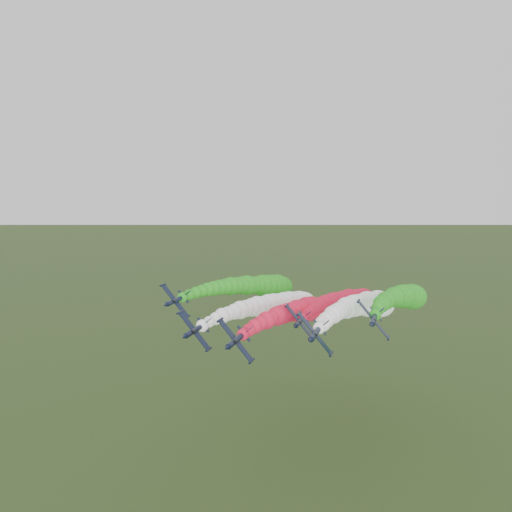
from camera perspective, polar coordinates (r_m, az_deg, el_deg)
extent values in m
cylinder|color=black|center=(86.09, -2.22, -9.53)|extent=(1.42, 8.23, 1.42)
cone|color=black|center=(81.76, -3.40, -10.47)|extent=(1.29, 1.65, 1.29)
cone|color=black|center=(90.14, -1.24, -8.74)|extent=(1.29, 0.82, 1.29)
ellipsoid|color=black|center=(84.29, -2.47, -9.74)|extent=(0.90, 1.72, 0.93)
cube|color=black|center=(85.99, -2.33, -9.61)|extent=(5.79, 1.74, 6.75)
cylinder|color=black|center=(86.05, -4.14, -7.30)|extent=(0.57, 2.38, 0.57)
cylinder|color=black|center=(86.14, -0.50, -11.91)|extent=(0.57, 2.38, 0.57)
cube|color=black|center=(88.79, -0.96, -8.53)|extent=(1.68, 1.37, 1.46)
cube|color=black|center=(89.17, -1.39, -8.86)|extent=(2.33, 1.01, 2.70)
sphere|color=red|center=(88.98, -1.51, -8.96)|extent=(2.15, 2.15, 2.15)
sphere|color=red|center=(91.99, -0.82, -8.45)|extent=(2.40, 2.40, 2.40)
sphere|color=red|center=(95.04, -0.14, -8.03)|extent=(2.80, 2.80, 2.80)
sphere|color=red|center=(98.10, 0.52, -7.67)|extent=(2.91, 2.91, 2.91)
sphere|color=red|center=(101.18, 1.16, -7.36)|extent=(3.65, 3.65, 3.65)
sphere|color=red|center=(104.27, 1.79, -7.09)|extent=(3.10, 3.10, 3.10)
sphere|color=red|center=(107.37, 2.40, -6.86)|extent=(4.18, 4.18, 4.18)
sphere|color=red|center=(110.49, 3.00, -6.67)|extent=(4.32, 4.32, 4.32)
sphere|color=red|center=(113.62, 3.59, -6.50)|extent=(4.39, 4.39, 4.39)
sphere|color=red|center=(116.75, 4.17, -6.35)|extent=(4.59, 4.59, 4.59)
sphere|color=red|center=(119.90, 4.74, -6.24)|extent=(5.28, 5.28, 5.28)
sphere|color=red|center=(123.05, 5.30, -6.14)|extent=(4.88, 4.88, 4.88)
sphere|color=red|center=(126.22, 5.85, -6.06)|extent=(6.24, 6.24, 6.24)
sphere|color=red|center=(129.39, 6.40, -5.99)|extent=(6.33, 6.33, 6.33)
sphere|color=red|center=(132.58, 6.93, -5.95)|extent=(5.56, 5.56, 5.56)
sphere|color=red|center=(135.77, 7.47, -5.91)|extent=(5.85, 5.85, 5.85)
sphere|color=red|center=(138.97, 7.99, -5.89)|extent=(7.09, 7.09, 7.09)
sphere|color=red|center=(142.19, 8.51, -5.88)|extent=(6.91, 6.91, 6.91)
sphere|color=red|center=(145.41, 9.02, -5.88)|extent=(6.82, 6.82, 6.82)
cylinder|color=black|center=(95.09, -6.95, -8.40)|extent=(1.42, 8.23, 1.42)
cone|color=black|center=(90.89, -8.24, -9.17)|extent=(1.29, 1.65, 1.29)
cone|color=black|center=(99.03, -5.86, -7.74)|extent=(1.29, 0.82, 1.29)
ellipsoid|color=black|center=(93.32, -7.27, -8.56)|extent=(0.90, 1.72, 0.93)
cube|color=black|center=(95.00, -7.05, -8.47)|extent=(5.79, 1.74, 6.75)
cylinder|color=black|center=(95.34, -8.65, -6.36)|extent=(0.57, 2.38, 0.57)
cylinder|color=black|center=(94.86, -5.43, -10.58)|extent=(0.57, 2.38, 0.57)
cube|color=black|center=(97.65, -5.67, -7.54)|extent=(1.68, 1.37, 1.46)
cube|color=black|center=(98.08, -6.04, -7.84)|extent=(2.33, 1.01, 2.70)
sphere|color=white|center=(97.90, -6.16, -7.92)|extent=(2.45, 2.45, 2.45)
sphere|color=white|center=(100.83, -5.39, -7.50)|extent=(2.28, 2.28, 2.28)
sphere|color=white|center=(103.79, -4.64, -7.15)|extent=(2.65, 2.65, 2.65)
sphere|color=white|center=(106.77, -3.90, -6.85)|extent=(3.38, 3.38, 3.38)
sphere|color=white|center=(109.76, -3.19, -6.59)|extent=(3.16, 3.16, 3.16)
sphere|color=white|center=(112.76, -2.49, -6.37)|extent=(3.57, 3.57, 3.57)
sphere|color=white|center=(115.78, -1.80, -6.18)|extent=(4.23, 4.23, 4.23)
sphere|color=white|center=(118.81, -1.14, -6.02)|extent=(4.05, 4.05, 4.05)
sphere|color=white|center=(121.85, -0.48, -5.88)|extent=(4.50, 4.50, 4.50)
sphere|color=white|center=(124.90, 0.16, -5.77)|extent=(5.10, 5.10, 5.10)
sphere|color=white|center=(127.96, 0.79, -5.68)|extent=(4.85, 4.85, 4.85)
sphere|color=white|center=(131.03, 1.41, -5.60)|extent=(5.61, 5.61, 5.61)
sphere|color=white|center=(134.11, 2.02, -5.54)|extent=(5.86, 5.86, 5.86)
sphere|color=white|center=(137.20, 2.62, -5.50)|extent=(5.83, 5.83, 5.83)
sphere|color=white|center=(140.30, 3.21, -5.47)|extent=(6.53, 6.53, 6.53)
sphere|color=white|center=(143.41, 3.80, -5.45)|extent=(7.02, 7.02, 7.02)
sphere|color=white|center=(146.52, 4.37, -5.44)|extent=(6.99, 6.99, 6.99)
sphere|color=white|center=(149.65, 4.94, -5.45)|extent=(7.59, 7.59, 7.59)
sphere|color=white|center=(152.79, 5.50, -5.46)|extent=(7.28, 7.28, 7.28)
cylinder|color=black|center=(87.20, 6.84, -8.71)|extent=(1.42, 8.23, 1.42)
cone|color=black|center=(82.64, 6.20, -9.62)|extent=(1.29, 1.65, 1.29)
cone|color=black|center=(91.44, 7.38, -7.95)|extent=(1.29, 0.82, 1.29)
ellipsoid|color=black|center=(85.36, 6.80, -8.90)|extent=(0.90, 1.72, 0.93)
cube|color=black|center=(87.07, 6.75, -8.80)|extent=(5.79, 1.74, 6.75)
cylinder|color=black|center=(86.76, 4.92, -6.55)|extent=(0.57, 2.38, 0.57)
cylinder|color=black|center=(87.60, 8.58, -11.02)|extent=(0.57, 2.38, 0.57)
cube|color=black|center=(90.18, 7.77, -7.73)|extent=(1.68, 1.37, 1.46)
cube|color=black|center=(90.45, 7.33, -8.07)|extent=(2.33, 1.01, 2.70)
sphere|color=white|center=(90.23, 7.23, -8.16)|extent=(2.17, 2.17, 2.17)
sphere|color=white|center=(93.38, 7.62, -7.68)|extent=(2.92, 2.92, 2.92)
sphere|color=white|center=(96.56, 8.00, -7.28)|extent=(3.08, 3.08, 3.08)
sphere|color=white|center=(99.75, 8.39, -6.94)|extent=(2.95, 2.95, 2.95)
sphere|color=white|center=(102.95, 8.77, -6.65)|extent=(3.69, 3.69, 3.69)
sphere|color=white|center=(106.17, 9.16, -6.40)|extent=(3.68, 3.68, 3.68)
sphere|color=white|center=(109.39, 9.54, -6.19)|extent=(3.81, 3.81, 3.81)
sphere|color=white|center=(112.63, 9.93, -6.01)|extent=(3.83, 3.83, 3.83)
sphere|color=white|center=(115.87, 10.31, -5.85)|extent=(4.94, 4.94, 4.94)
sphere|color=white|center=(119.12, 10.70, -5.72)|extent=(4.89, 4.89, 4.89)
sphere|color=white|center=(122.38, 11.08, -5.62)|extent=(5.31, 5.31, 5.31)
sphere|color=white|center=(125.65, 11.47, -5.53)|extent=(5.40, 5.40, 5.40)
sphere|color=white|center=(128.92, 11.85, -5.46)|extent=(5.40, 5.40, 5.40)
sphere|color=white|center=(132.21, 12.24, -5.41)|extent=(5.58, 5.58, 5.58)
sphere|color=white|center=(135.50, 12.62, -5.37)|extent=(6.74, 6.74, 6.74)
sphere|color=white|center=(138.80, 13.01, -5.35)|extent=(5.68, 5.68, 5.68)
sphere|color=white|center=(142.11, 13.40, -5.34)|extent=(6.42, 6.42, 6.42)
sphere|color=white|center=(145.42, 13.78, -5.34)|extent=(7.71, 7.71, 7.71)
sphere|color=white|center=(148.75, 14.17, -5.35)|extent=(7.35, 7.35, 7.35)
cylinder|color=black|center=(109.41, -9.14, -5.02)|extent=(1.42, 8.23, 1.42)
cone|color=black|center=(105.22, -10.33, -5.55)|extent=(1.29, 1.65, 1.29)
cone|color=black|center=(113.33, -8.11, -4.56)|extent=(1.29, 0.82, 1.29)
ellipsoid|color=black|center=(107.65, -9.44, -5.10)|extent=(0.90, 1.72, 0.93)
cube|color=black|center=(109.32, -9.23, -5.08)|extent=(5.79, 1.74, 6.75)
cylinder|color=black|center=(109.95, -10.59, -3.26)|extent=(0.57, 2.38, 0.57)
cylinder|color=black|center=(108.86, -7.84, -6.91)|extent=(0.57, 2.38, 0.57)
cube|color=black|center=(111.97, -7.97, -4.35)|extent=(1.68, 1.37, 1.46)
cube|color=black|center=(112.39, -8.29, -4.62)|extent=(2.33, 1.01, 2.70)
sphere|color=#25901B|center=(112.21, -8.40, -4.69)|extent=(2.30, 2.30, 2.30)
sphere|color=#25901B|center=(115.12, -7.66, -4.41)|extent=(2.50, 2.50, 2.50)
sphere|color=#25901B|center=(118.05, -6.95, -4.18)|extent=(2.78, 2.78, 2.78)
sphere|color=#25901B|center=(121.00, -6.25, -3.99)|extent=(2.99, 2.99, 2.99)
sphere|color=#25901B|center=(123.95, -5.56, -3.83)|extent=(3.43, 3.43, 3.43)
sphere|color=#25901B|center=(126.92, -4.88, -3.70)|extent=(3.70, 3.70, 3.70)
sphere|color=#25901B|center=(129.89, -4.22, -3.60)|extent=(3.99, 3.99, 3.99)
sphere|color=#25901B|center=(132.87, -3.57, -3.51)|extent=(4.24, 4.24, 4.24)
sphere|color=#25901B|center=(135.86, -2.93, -3.45)|extent=(4.93, 4.93, 4.93)
sphere|color=#25901B|center=(138.86, -2.30, -3.40)|extent=(4.72, 4.72, 4.72)
sphere|color=#25901B|center=(141.86, -1.68, -3.37)|extent=(5.05, 5.05, 5.05)
sphere|color=#25901B|center=(144.87, -1.07, -3.35)|extent=(5.72, 5.72, 5.72)
sphere|color=#25901B|center=(147.89, -0.47, -3.35)|extent=(5.21, 5.21, 5.21)
sphere|color=#25901B|center=(150.92, 0.12, -3.35)|extent=(5.36, 5.36, 5.36)
sphere|color=#25901B|center=(153.95, 0.71, -3.37)|extent=(6.54, 6.54, 6.54)
sphere|color=#25901B|center=(156.99, 1.29, -3.40)|extent=(6.78, 6.78, 6.78)
sphere|color=#25901B|center=(160.04, 1.87, -3.43)|extent=(7.17, 7.17, 7.17)
sphere|color=#25901B|center=(163.10, 2.43, -3.48)|extent=(7.72, 7.72, 7.72)
sphere|color=#25901B|center=(166.17, 3.00, -3.53)|extent=(6.90, 6.90, 6.90)
cylinder|color=black|center=(96.98, 13.33, -6.99)|extent=(1.42, 8.23, 1.42)
cone|color=black|center=(92.30, 13.10, -7.72)|extent=(1.29, 1.65, 1.29)
cone|color=black|center=(101.32, 13.53, -6.37)|extent=(1.29, 0.82, 1.29)
ellipsoid|color=black|center=(95.14, 13.42, -7.12)|extent=(0.90, 1.72, 0.93)
cube|color=black|center=(96.84, 13.26, -7.06)|extent=(5.79, 1.74, 6.75)
cylinder|color=black|center=(96.30, 11.62, -5.05)|extent=(0.57, 2.38, 0.57)
cylinder|color=black|center=(97.56, 14.89, -9.04)|extent=(0.57, 2.38, 0.57)
cube|color=black|center=(100.14, 13.96, -6.15)|extent=(1.68, 1.37, 1.46)
cube|color=black|center=(100.32, 13.55, -6.46)|extent=(2.33, 1.01, 2.70)
sphere|color=#25901B|center=(100.08, 13.48, -6.54)|extent=(2.36, 2.36, 2.36)
sphere|color=#25901B|center=(103.30, 13.63, -6.15)|extent=(2.07, 2.07, 2.07)
sphere|color=#25901B|center=(106.54, 13.79, -5.83)|extent=(2.88, 2.88, 2.88)
sphere|color=#25901B|center=(109.79, 13.97, -5.56)|extent=(3.02, 3.02, 3.02)
sphere|color=#25901B|center=(113.06, 14.15, -5.33)|extent=(3.80, 3.80, 3.80)
sphere|color=#25901B|center=(116.33, 14.35, -5.14)|extent=(3.74, 3.74, 3.74)
sphere|color=#25901B|center=(119.62, 14.56, -4.98)|extent=(4.30, 4.30, 4.30)
sphere|color=#25901B|center=(122.91, 14.78, -4.84)|extent=(3.97, 3.97, 3.97)
sphere|color=#25901B|center=(126.21, 15.00, -4.73)|extent=(3.87, 3.87, 3.87)
sphere|color=#25901B|center=(129.52, 15.24, -4.64)|extent=(4.49, 4.49, 4.49)
sphere|color=#25901B|center=(132.84, 15.48, -4.56)|extent=(5.24, 5.24, 5.24)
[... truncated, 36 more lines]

